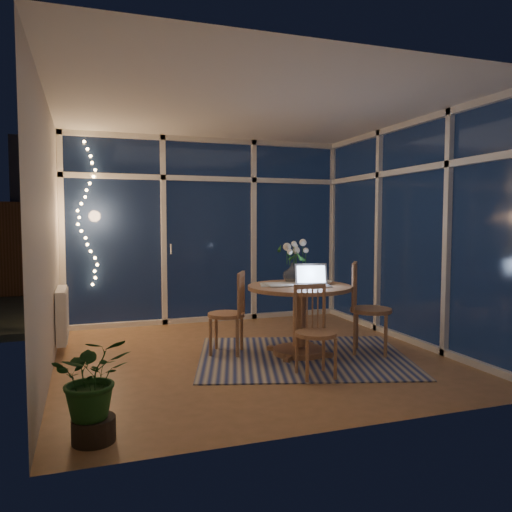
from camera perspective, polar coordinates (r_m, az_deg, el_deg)
name	(u,v)px	position (r m, az deg, el deg)	size (l,w,h in m)	color
floor	(254,355)	(5.43, -0.28, -11.30)	(4.00, 4.00, 0.00)	olive
ceiling	(253,108)	(5.37, -0.29, 16.56)	(4.00, 4.00, 0.00)	white
wall_back	(209,230)	(7.16, -5.41, 2.92)	(4.00, 0.04, 2.60)	beige
wall_front	(349,241)	(3.41, 10.53, 1.70)	(4.00, 0.04, 2.60)	beige
wall_left	(48,236)	(4.98, -22.69, 2.16)	(0.04, 4.00, 2.60)	beige
wall_right	(414,232)	(6.18, 17.61, 2.58)	(0.04, 4.00, 2.60)	beige
window_wall_back	(210,231)	(7.12, -5.33, 2.92)	(4.00, 0.10, 2.60)	white
window_wall_right	(411,232)	(6.15, 17.31, 2.58)	(0.10, 4.00, 2.60)	white
radiator	(62,315)	(5.96, -21.31, -6.25)	(0.10, 0.70, 0.58)	white
fairy_lights	(87,214)	(6.84, -18.78, 4.56)	(0.24, 0.10, 1.85)	#FFBA66
garden_patio	(199,294)	(10.31, -6.55, -4.35)	(12.00, 6.00, 0.10)	black
garden_fence	(170,247)	(10.61, -9.81, 1.06)	(11.00, 0.08, 1.80)	#3B2615
neighbour_roof	(163,192)	(13.63, -10.64, 7.16)	(7.00, 3.00, 2.20)	#32343D
garden_shrubs	(142,281)	(8.47, -12.88, -2.77)	(0.90, 0.90, 0.90)	black
rug	(303,357)	(5.38, 5.38, -11.38)	(2.16, 1.73, 0.01)	#B7AC95
dining_table	(299,320)	(5.39, 4.97, -7.33)	(1.10, 1.10, 0.75)	#8F5B40
chair_left	(226,312)	(5.40, -3.42, -6.46)	(0.42, 0.42, 0.90)	#8F5B40
chair_right	(371,308)	(5.54, 13.01, -5.78)	(0.46, 0.46, 1.00)	#8F5B40
chair_front	(316,331)	(4.63, 6.85, -8.55)	(0.40, 0.40, 0.86)	#8F5B40
laptop	(314,275)	(5.23, 6.61, -2.13)	(0.35, 0.29, 0.25)	silver
flower_vase	(293,273)	(5.55, 4.20, -1.98)	(0.20, 0.20, 0.21)	silver
bowl	(325,282)	(5.47, 7.87, -3.01)	(0.15, 0.15, 0.04)	silver
newspapers	(284,284)	(5.34, 3.28, -3.25)	(0.42, 0.32, 0.02)	silver
phone	(309,286)	(5.25, 6.07, -3.43)	(0.11, 0.06, 0.01)	black
potted_plant	(93,384)	(3.49, -18.16, -13.78)	(0.54, 0.47, 0.76)	#194619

